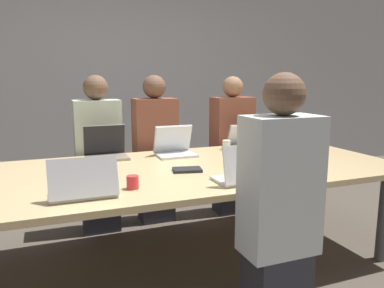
{
  "coord_description": "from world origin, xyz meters",
  "views": [
    {
      "loc": [
        -0.84,
        -2.47,
        1.38
      ],
      "look_at": [
        0.17,
        0.1,
        0.89
      ],
      "focal_mm": 35.0,
      "sensor_mm": 36.0,
      "label": 1
    }
  ],
  "objects": [
    {
      "name": "person_far_midleft",
      "position": [
        -0.43,
        0.87,
        0.68
      ],
      "size": [
        0.4,
        0.24,
        1.4
      ],
      "color": "#2D2D38",
      "rests_on": "ground_plane"
    },
    {
      "name": "curtain_wall",
      "position": [
        0.0,
        2.43,
        1.4
      ],
      "size": [
        12.0,
        0.06,
        2.8
      ],
      "color": "#ADADB2",
      "rests_on": "ground_plane"
    },
    {
      "name": "conference_table",
      "position": [
        0.0,
        0.0,
        0.69
      ],
      "size": [
        3.32,
        1.37,
        0.74
      ],
      "color": "#D6B77F",
      "rests_on": "ground_plane"
    },
    {
      "name": "person_far_right",
      "position": [
        0.9,
        0.87,
        0.68
      ],
      "size": [
        0.4,
        0.24,
        1.39
      ],
      "color": "#2D2D38",
      "rests_on": "ground_plane"
    },
    {
      "name": "cup_far_right",
      "position": [
        0.66,
        0.51,
        0.78
      ],
      "size": [
        0.07,
        0.07,
        0.09
      ],
      "color": "white",
      "rests_on": "conference_table"
    },
    {
      "name": "laptop_far_center",
      "position": [
        0.14,
        0.43,
        0.81
      ],
      "size": [
        0.32,
        0.25,
        0.25
      ],
      "color": "silver",
      "rests_on": "conference_table"
    },
    {
      "name": "cup_near_left",
      "position": [
        -0.39,
        -0.39,
        0.78
      ],
      "size": [
        0.07,
        0.07,
        0.08
      ],
      "color": "red",
      "rests_on": "conference_table"
    },
    {
      "name": "laptop_near_left",
      "position": [
        -0.68,
        -0.45,
        0.8
      ],
      "size": [
        0.36,
        0.23,
        0.23
      ],
      "rotation": [
        0.0,
        0.0,
        3.14
      ],
      "color": "#B7B7BC",
      "rests_on": "conference_table"
    },
    {
      "name": "stapler",
      "position": [
        0.4,
        -0.16,
        0.76
      ],
      "size": [
        0.11,
        0.15,
        0.05
      ],
      "rotation": [
        0.0,
        0.0,
        0.53
      ],
      "color": "black",
      "rests_on": "conference_table"
    },
    {
      "name": "person_far_center",
      "position": [
        0.11,
        0.93,
        0.68
      ],
      "size": [
        0.4,
        0.24,
        1.41
      ],
      "color": "#2D2D38",
      "rests_on": "ground_plane"
    },
    {
      "name": "notebook",
      "position": [
        0.05,
        -0.11,
        0.75
      ],
      "size": [
        0.22,
        0.17,
        0.02
      ],
      "rotation": [
        0.0,
        0.0,
        -0.21
      ],
      "color": "#232328",
      "rests_on": "conference_table"
    },
    {
      "name": "laptop_far_right",
      "position": [
        0.89,
        0.56,
        0.8
      ],
      "size": [
        0.32,
        0.22,
        0.21
      ],
      "color": "gray",
      "rests_on": "conference_table"
    },
    {
      "name": "bottle_far_right",
      "position": [
        1.13,
        0.46,
        0.85
      ],
      "size": [
        0.06,
        0.06,
        0.25
      ],
      "color": "#ADD1E0",
      "rests_on": "conference_table"
    },
    {
      "name": "person_near_midright",
      "position": [
        0.29,
        -0.88,
        0.69
      ],
      "size": [
        0.4,
        0.24,
        1.41
      ],
      "rotation": [
        0.0,
        0.0,
        3.14
      ],
      "color": "#2D2D38",
      "rests_on": "ground_plane"
    },
    {
      "name": "laptop_far_midleft",
      "position": [
        -0.41,
        0.54,
        0.81
      ],
      "size": [
        0.33,
        0.26,
        0.26
      ],
      "color": "gray",
      "rests_on": "conference_table"
    },
    {
      "name": "laptop_near_midright",
      "position": [
        0.28,
        -0.51,
        0.81
      ],
      "size": [
        0.33,
        0.24,
        0.25
      ],
      "rotation": [
        0.0,
        0.0,
        3.14
      ],
      "color": "silver",
      "rests_on": "conference_table"
    },
    {
      "name": "ground_plane",
      "position": [
        0.0,
        0.0,
        0.0
      ],
      "size": [
        24.0,
        24.0,
        0.0
      ],
      "primitive_type": "plane",
      "color": "brown"
    }
  ]
}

